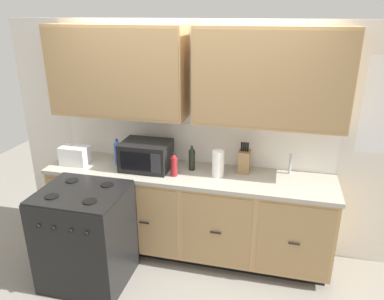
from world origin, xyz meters
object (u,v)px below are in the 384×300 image
object	(u,v)px
toaster	(75,155)
bottle_dark	(192,158)
stove_range	(86,236)
knife_block	(244,161)
bottle_blue	(117,152)
bottle_red	(174,165)
paper_towel_roll	(218,163)
microwave	(146,155)

from	to	relation	value
toaster	bottle_dark	xyz separation A→B (m)	(1.21, 0.15, 0.03)
stove_range	knife_block	xyz separation A→B (m)	(1.35, 0.78, 0.58)
bottle_blue	bottle_dark	distance (m)	0.79
toaster	bottle_blue	distance (m)	0.44
bottle_red	paper_towel_roll	bearing A→B (deg)	13.15
knife_block	bottle_blue	xyz separation A→B (m)	(-1.29, -0.11, 0.02)
paper_towel_roll	bottle_red	distance (m)	0.42
knife_block	microwave	bearing A→B (deg)	-171.02
bottle_blue	bottle_red	distance (m)	0.67
microwave	paper_towel_roll	xyz separation A→B (m)	(0.73, -0.01, -0.01)
bottle_dark	bottle_blue	bearing A→B (deg)	-177.94
paper_towel_roll	bottle_red	size ratio (longest dim) A/B	1.11
stove_range	toaster	xyz separation A→B (m)	(-0.37, 0.55, 0.56)
bottle_dark	stove_range	bearing A→B (deg)	-140.23
bottle_red	stove_range	bearing A→B (deg)	-143.74
knife_block	paper_towel_roll	distance (m)	0.28
bottle_red	knife_block	bearing A→B (deg)	21.87
paper_towel_roll	bottle_blue	xyz separation A→B (m)	(-1.06, 0.06, 0.00)
toaster	paper_towel_roll	size ratio (longest dim) A/B	1.08
paper_towel_roll	bottle_red	bearing A→B (deg)	-166.85
knife_block	paper_towel_roll	xyz separation A→B (m)	(-0.23, -0.16, 0.01)
bottle_blue	bottle_red	world-z (taller)	bottle_blue
paper_towel_roll	bottle_red	world-z (taller)	paper_towel_roll
toaster	bottle_blue	bearing A→B (deg)	15.46
paper_towel_roll	bottle_dark	distance (m)	0.29
paper_towel_roll	bottle_dark	world-z (taller)	paper_towel_roll
bottle_blue	bottle_dark	world-z (taller)	bottle_blue
toaster	bottle_dark	bearing A→B (deg)	6.86
paper_towel_roll	bottle_blue	bearing A→B (deg)	177.00
stove_range	bottle_red	distance (m)	1.05
knife_block	bottle_dark	world-z (taller)	knife_block
stove_range	bottle_dark	size ratio (longest dim) A/B	3.77
bottle_blue	stove_range	bearing A→B (deg)	-94.62
stove_range	paper_towel_roll	xyz separation A→B (m)	(1.12, 0.62, 0.59)
bottle_red	bottle_dark	size ratio (longest dim) A/B	0.93
stove_range	knife_block	world-z (taller)	knife_block
stove_range	microwave	size ratio (longest dim) A/B	1.98
bottle_dark	bottle_red	bearing A→B (deg)	-126.25
bottle_blue	paper_towel_roll	bearing A→B (deg)	-3.00
bottle_blue	bottle_dark	xyz separation A→B (m)	(0.79, 0.03, -0.01)
microwave	bottle_dark	distance (m)	0.46
bottle_blue	microwave	bearing A→B (deg)	-7.99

